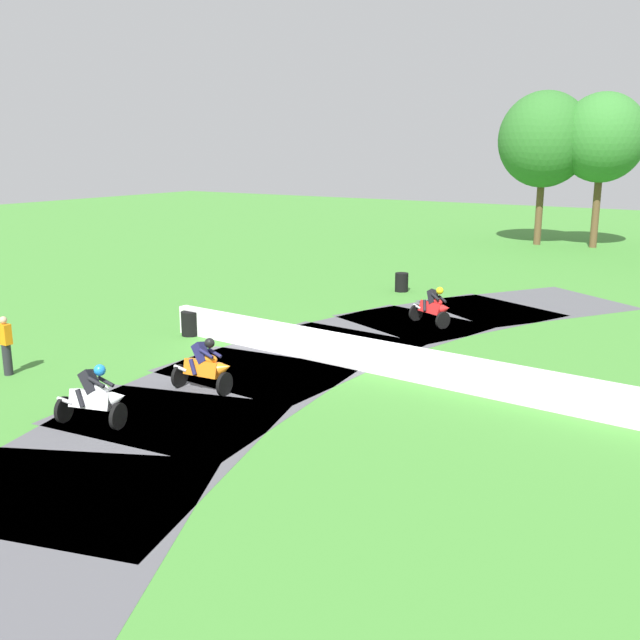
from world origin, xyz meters
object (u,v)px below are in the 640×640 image
at_px(track_marshal, 6,346).
at_px(motorcycle_lead_red, 434,307).
at_px(motorcycle_chase_orange, 205,366).
at_px(traffic_cone, 466,364).
at_px(tire_stack_mid_a, 190,323).
at_px(motorcycle_trailing_white, 95,397).
at_px(tire_stack_near, 402,282).

bearing_deg(track_marshal, motorcycle_lead_red, 57.66).
relative_size(motorcycle_chase_orange, traffic_cone, 3.82).
bearing_deg(tire_stack_mid_a, motorcycle_trailing_white, -62.38).
distance_m(motorcycle_chase_orange, track_marshal, 5.74).
distance_m(tire_stack_near, tire_stack_mid_a, 10.72).
xyz_separation_m(tire_stack_mid_a, track_marshal, (-1.24, -5.83, 0.42)).
distance_m(motorcycle_lead_red, motorcycle_chase_orange, 9.82).
height_order(motorcycle_chase_orange, motorcycle_trailing_white, motorcycle_chase_orange).
bearing_deg(tire_stack_mid_a, motorcycle_lead_red, 43.26).
bearing_deg(traffic_cone, tire_stack_near, 125.52).
relative_size(track_marshal, traffic_cone, 3.70).
bearing_deg(motorcycle_chase_orange, tire_stack_near, 96.69).
relative_size(tire_stack_near, tire_stack_mid_a, 1.00).
xyz_separation_m(motorcycle_chase_orange, motorcycle_trailing_white, (-0.53, -3.04, -0.01)).
distance_m(tire_stack_mid_a, traffic_cone, 9.19).
xyz_separation_m(tire_stack_near, tire_stack_mid_a, (-2.49, -10.43, 0.00)).
xyz_separation_m(track_marshal, traffic_cone, (10.35, 6.97, -0.60)).
bearing_deg(tire_stack_near, motorcycle_chase_orange, -83.31).
xyz_separation_m(motorcycle_lead_red, tire_stack_mid_a, (-6.08, -5.72, -0.23)).
bearing_deg(track_marshal, motorcycle_chase_orange, 19.55).
relative_size(motorcycle_trailing_white, track_marshal, 1.03).
distance_m(motorcycle_lead_red, tire_stack_near, 5.93).
relative_size(tire_stack_mid_a, traffic_cone, 1.82).
bearing_deg(traffic_cone, motorcycle_chase_orange, -134.38).
relative_size(motorcycle_chase_orange, track_marshal, 1.03).
height_order(tire_stack_near, traffic_cone, tire_stack_near).
xyz_separation_m(motorcycle_chase_orange, tire_stack_near, (-1.68, 14.34, -0.25)).
bearing_deg(motorcycle_lead_red, tire_stack_mid_a, -136.74).
bearing_deg(track_marshal, traffic_cone, 33.97).
xyz_separation_m(motorcycle_lead_red, traffic_cone, (3.04, -4.58, -0.41)).
bearing_deg(tire_stack_near, track_marshal, -102.90).
height_order(motorcycle_lead_red, motorcycle_trailing_white, motorcycle_trailing_white).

